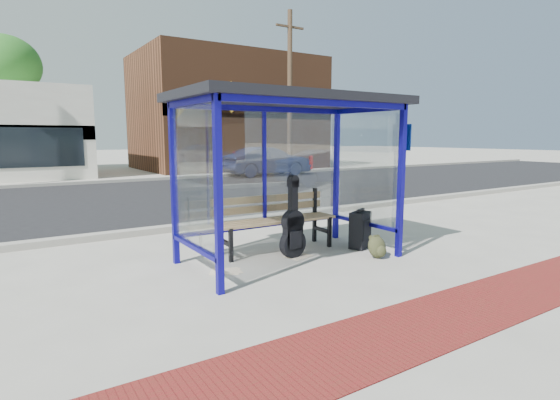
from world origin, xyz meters
TOP-DOWN VIEW (x-y plane):
  - ground at (0.00, 0.00)m, footprint 120.00×120.00m
  - brick_paver_strip at (0.00, -2.60)m, footprint 60.00×1.00m
  - curb_near at (0.00, 2.90)m, footprint 60.00×0.25m
  - street_asphalt at (0.00, 8.00)m, footprint 60.00×10.00m
  - curb_far at (0.00, 13.10)m, footprint 60.00×0.25m
  - far_sidewalk at (0.00, 15.00)m, footprint 60.00×4.00m
  - bus_shelter at (0.00, 0.07)m, footprint 3.30×1.80m
  - storefront_brown at (8.00, 18.49)m, footprint 10.00×7.08m
  - tree_mid at (-3.00, 22.00)m, footprint 3.60×3.60m
  - tree_right at (12.50, 22.00)m, footprint 3.60×3.60m
  - utility_pole_east at (9.00, 13.40)m, footprint 1.60×0.24m
  - bench at (0.10, 0.62)m, footprint 2.03×0.57m
  - guitar_bag at (0.10, 0.08)m, footprint 0.44×0.17m
  - suitcase at (1.35, -0.06)m, footprint 0.44×0.37m
  - backpack at (1.17, -0.64)m, footprint 0.31×0.29m
  - sign_post at (1.81, -0.49)m, footprint 0.11×0.27m
  - newspaper_a at (-1.06, -0.03)m, footprint 0.41×0.35m
  - newspaper_b at (-1.08, -0.00)m, footprint 0.50×0.47m
  - newspaper_c at (0.20, 0.08)m, footprint 0.45×0.39m
  - parked_car at (7.06, 12.41)m, footprint 4.11×1.48m
  - fire_hydrant at (10.72, 13.87)m, footprint 0.38×0.25m

SIDE VIEW (x-z plane):
  - ground at x=0.00m, z-range 0.00..0.00m
  - street_asphalt at x=0.00m, z-range 0.00..0.00m
  - newspaper_a at x=-1.06m, z-range 0.00..0.01m
  - newspaper_c at x=0.20m, z-range 0.00..0.01m
  - newspaper_b at x=-1.08m, z-range 0.00..0.01m
  - far_sidewalk at x=0.00m, z-range 0.00..0.01m
  - brick_paver_strip at x=0.00m, z-range 0.00..0.01m
  - curb_near at x=0.00m, z-range 0.00..0.12m
  - curb_far at x=0.00m, z-range 0.00..0.12m
  - backpack at x=1.17m, z-range -0.01..0.34m
  - suitcase at x=1.35m, z-range -0.02..0.64m
  - guitar_bag at x=0.10m, z-range -0.16..1.03m
  - fire_hydrant at x=10.72m, z-range 0.04..0.86m
  - bench at x=0.10m, z-range 0.06..1.01m
  - parked_car at x=7.06m, z-range 0.00..1.35m
  - sign_post at x=1.81m, z-range 0.14..2.32m
  - bus_shelter at x=0.00m, z-range 0.86..3.28m
  - storefront_brown at x=8.00m, z-range 0.00..6.40m
  - utility_pole_east at x=9.00m, z-range 0.11..8.11m
  - tree_mid at x=-3.00m, z-range 1.94..8.97m
  - tree_right at x=12.50m, z-range 1.94..8.97m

